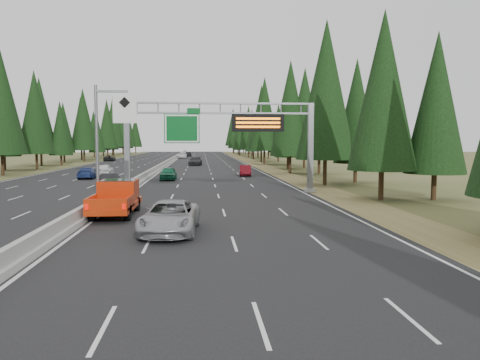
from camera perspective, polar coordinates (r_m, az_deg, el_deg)
road at (r=85.84m, az=-9.21°, el=1.63°), size 32.00×260.00×0.08m
shoulder_right at (r=86.32m, az=2.66°, el=1.69°), size 3.60×260.00×0.06m
shoulder_left at (r=88.99m, az=-20.71°, el=1.49°), size 3.60×260.00×0.06m
median_barrier at (r=85.82m, az=-9.21°, el=1.88°), size 0.70×260.00×0.85m
sign_gantry at (r=40.43m, az=-1.50°, el=5.77°), size 16.75×0.98×7.80m
hov_sign_pole at (r=31.02m, az=-16.01°, el=4.92°), size 2.80×0.50×8.00m
tree_row_right at (r=73.90m, az=7.08°, el=8.18°), size 11.44×242.76×18.65m
tree_row_left at (r=84.17m, az=-24.72°, el=7.36°), size 11.80×239.95×18.89m
silver_minivan at (r=22.92m, az=-8.52°, el=-4.50°), size 2.98×5.77×1.55m
red_pickup at (r=29.46m, az=-14.71°, el=-1.83°), size 2.29×6.41×2.09m
car_ahead_green at (r=55.07m, az=-8.73°, el=0.80°), size 1.85×4.45×1.51m
car_ahead_dkred at (r=60.92m, az=0.66°, el=1.16°), size 1.82×4.32×1.39m
car_ahead_dkgrey at (r=88.47m, az=-5.46°, el=2.31°), size 2.74×5.76×1.62m
car_ahead_white at (r=128.18m, az=-7.09°, el=2.99°), size 2.52×5.43×1.51m
car_ahead_far at (r=139.22m, az=-6.35°, el=3.15°), size 2.08×4.81×1.62m
car_onc_near at (r=48.25m, az=-15.54°, el=0.03°), size 1.51×4.01×1.31m
car_onc_blue at (r=59.39m, az=-18.07°, el=0.85°), size 2.20×4.91×1.40m
car_onc_white at (r=63.44m, az=-16.14°, el=1.19°), size 1.94×4.60×1.55m
car_onc_far at (r=112.70m, az=-15.61°, el=2.59°), size 2.35×4.86×1.33m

